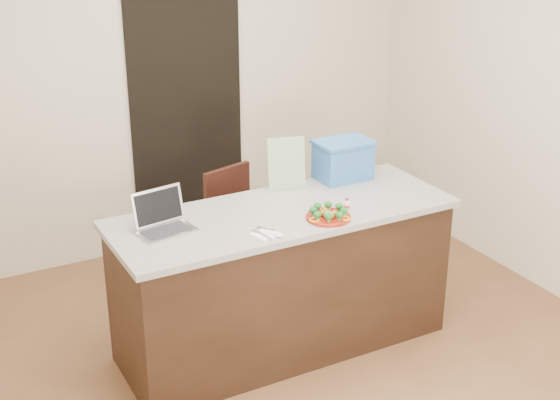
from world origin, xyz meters
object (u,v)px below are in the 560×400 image
yogurt_bottle (347,205)px  laptop (162,219)px  island (283,279)px  napkin (266,234)px  chair (234,223)px  plate (328,217)px  blue_box (343,160)px

yogurt_bottle → laptop: 1.08m
island → napkin: size_ratio=15.65×
laptop → chair: bearing=34.5°
laptop → chair: (0.77, 0.74, -0.48)m
plate → island: bearing=126.8°
laptop → yogurt_bottle: bearing=-23.4°
laptop → plate: bearing=-28.9°
chair → island: bearing=-109.6°
blue_box → island: bearing=-155.0°
yogurt_bottle → laptop: (-1.05, 0.27, 0.03)m
laptop → blue_box: 1.33m
plate → yogurt_bottle: yogurt_bottle is taller
island → blue_box: size_ratio=5.76×
plate → chair: size_ratio=0.29×
plate → yogurt_bottle: bearing=18.1°
island → napkin: bearing=-133.9°
plate → blue_box: size_ratio=0.73×
napkin → yogurt_bottle: (0.58, 0.07, 0.03)m
laptop → chair: size_ratio=0.38×
island → chair: bearing=85.9°
blue_box → chair: 0.94m
plate → yogurt_bottle: (0.16, 0.05, 0.02)m
napkin → chair: size_ratio=0.15×
laptop → blue_box: bearing=-0.8°
island → plate: bearing=-53.2°
yogurt_bottle → chair: bearing=105.2°
island → yogurt_bottle: size_ratio=27.68×
napkin → blue_box: 1.00m
plate → laptop: laptop is taller
napkin → chair: napkin is taller
napkin → island: bearing=46.1°
napkin → laptop: 0.59m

